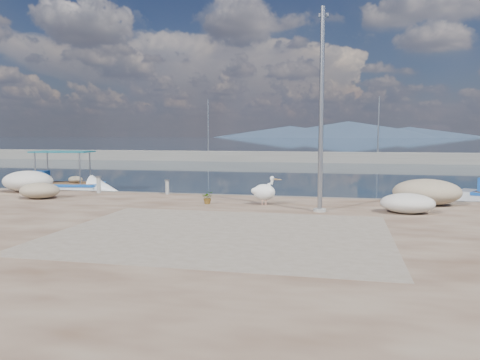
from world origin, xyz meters
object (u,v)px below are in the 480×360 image
lamp_post (321,117)px  bollard_near (167,186)px  boat_left (63,189)px  pelican (265,191)px

lamp_post → bollard_near: bearing=154.5°
boat_left → pelican: size_ratio=4.95×
lamp_post → bollard_near: 8.26m
pelican → bollard_near: 5.33m
lamp_post → pelican: bearing=153.4°
pelican → bollard_near: bearing=141.4°
pelican → lamp_post: lamp_post is taller
bollard_near → boat_left: bearing=157.0°
lamp_post → boat_left: bearing=155.8°
boat_left → bollard_near: (7.32, -3.10, 0.66)m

